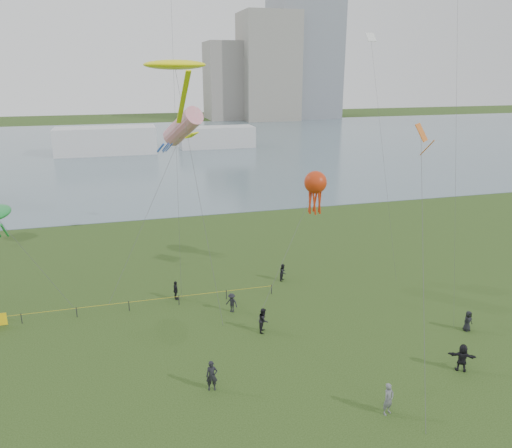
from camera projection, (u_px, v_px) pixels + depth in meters
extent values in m
plane|color=#203711|center=(301.00, 405.00, 29.01)|extent=(400.00, 400.00, 0.00)
cube|color=slate|center=(159.00, 148.00, 121.06)|extent=(400.00, 120.00, 0.08)
cube|color=gray|center=(268.00, 67.00, 183.98)|extent=(20.00, 20.00, 38.00)
cube|color=gray|center=(228.00, 81.00, 187.49)|extent=(16.00, 18.00, 28.00)
cube|color=silver|center=(106.00, 141.00, 112.55)|extent=(22.00, 8.00, 6.00)
cube|color=silver|center=(217.00, 137.00, 121.98)|extent=(18.00, 7.00, 5.00)
cylinder|color=black|center=(21.00, 318.00, 38.09)|extent=(0.07, 0.07, 0.85)
cylinder|color=black|center=(77.00, 312.00, 39.10)|extent=(0.07, 0.07, 0.85)
cylinder|color=black|center=(129.00, 306.00, 40.10)|extent=(0.07, 0.07, 0.85)
cylinder|color=black|center=(179.00, 300.00, 41.10)|extent=(0.07, 0.07, 0.85)
cylinder|color=black|center=(226.00, 295.00, 42.10)|extent=(0.07, 0.07, 0.85)
cylinder|color=black|center=(272.00, 289.00, 43.11)|extent=(0.07, 0.07, 0.85)
cylinder|color=gold|center=(129.00, 302.00, 40.00)|extent=(24.00, 0.03, 0.03)
imported|color=slate|center=(388.00, 399.00, 27.98)|extent=(0.82, 0.68, 1.93)
imported|color=black|center=(263.00, 320.00, 36.78)|extent=(1.03, 1.13, 1.88)
imported|color=black|center=(232.00, 303.00, 39.82)|extent=(1.15, 1.14, 1.59)
imported|color=black|center=(176.00, 290.00, 41.95)|extent=(0.53, 1.01, 1.65)
imported|color=black|center=(468.00, 321.00, 36.97)|extent=(0.84, 0.62, 1.57)
imported|color=black|center=(462.00, 358.00, 32.01)|extent=(1.78, 1.37, 1.88)
imported|color=black|center=(212.00, 376.00, 30.08)|extent=(0.76, 0.55, 1.93)
imported|color=black|center=(283.00, 272.00, 45.73)|extent=(0.96, 0.98, 1.59)
cylinder|color=#3F3F42|center=(199.00, 193.00, 38.47)|extent=(1.87, 8.01, 18.97)
ellipsoid|color=#FFF90D|center=(175.00, 65.00, 39.08)|extent=(4.91, 3.07, 0.77)
cube|color=#FFF90D|center=(183.00, 99.00, 35.93)|extent=(0.36, 6.98, 4.09)
cube|color=#FFF90D|center=(192.00, 135.00, 33.06)|extent=(0.95, 0.95, 0.42)
cylinder|color=#3F3F42|center=(147.00, 213.00, 42.45)|extent=(7.44, 5.21, 13.81)
cylinder|color=#E11B47|center=(183.00, 127.00, 43.69)|extent=(3.59, 5.05, 3.75)
cylinder|color=blue|center=(169.00, 147.00, 42.72)|extent=(0.60, 1.13, 0.88)
cylinder|color=blue|center=(165.00, 147.00, 43.00)|extent=(0.60, 1.13, 0.88)
cylinder|color=blue|center=(160.00, 147.00, 42.75)|extent=(0.60, 1.13, 0.88)
cylinder|color=blue|center=(161.00, 148.00, 42.32)|extent=(0.60, 1.13, 0.88)
cylinder|color=blue|center=(166.00, 148.00, 42.30)|extent=(0.60, 1.13, 0.88)
cylinder|color=#3F3F42|center=(37.00, 263.00, 39.10)|extent=(5.28, 1.93, 8.16)
cylinder|color=#188833|center=(5.00, 230.00, 37.14)|extent=(0.16, 1.79, 1.54)
cylinder|color=#3F3F42|center=(289.00, 246.00, 41.76)|extent=(7.65, 7.86, 8.87)
sphere|color=#BC2E0D|center=(315.00, 182.00, 45.00)|extent=(2.05, 2.05, 2.05)
cylinder|color=#BC2E0D|center=(320.00, 199.00, 45.61)|extent=(0.18, 0.54, 2.60)
cylinder|color=#BC2E0D|center=(316.00, 198.00, 45.94)|extent=(0.49, 0.36, 2.61)
cylinder|color=#BC2E0D|center=(311.00, 198.00, 45.82)|extent=(0.49, 0.36, 2.61)
cylinder|color=#BC2E0D|center=(310.00, 200.00, 45.36)|extent=(0.18, 0.54, 2.60)
cylinder|color=#BC2E0D|center=(314.00, 201.00, 45.02)|extent=(0.49, 0.36, 2.61)
cylinder|color=#BC2E0D|center=(319.00, 200.00, 45.14)|extent=(0.49, 0.36, 2.61)
cylinder|color=#3F3F42|center=(423.00, 259.00, 31.78)|extent=(7.08, 13.84, 14.17)
cube|color=orange|center=(422.00, 132.00, 36.90)|extent=(1.55, 1.55, 1.27)
cylinder|color=orange|center=(427.00, 148.00, 36.37)|extent=(0.08, 1.58, 1.35)
cube|color=white|center=(371.00, 37.00, 44.99)|extent=(0.93, 0.60, 0.76)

